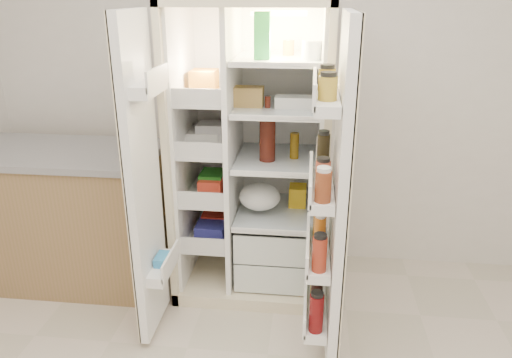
# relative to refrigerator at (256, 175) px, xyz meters

# --- Properties ---
(wall_back) EXTENTS (4.00, 0.02, 2.70)m
(wall_back) POSITION_rel_refrigerator_xyz_m (0.15, 0.35, 0.61)
(wall_back) COLOR silver
(wall_back) RESTS_ON floor
(refrigerator) EXTENTS (0.92, 0.70, 1.80)m
(refrigerator) POSITION_rel_refrigerator_xyz_m (0.00, 0.00, 0.00)
(refrigerator) COLOR beige
(refrigerator) RESTS_ON floor
(freezer_door) EXTENTS (0.15, 0.40, 1.72)m
(freezer_door) POSITION_rel_refrigerator_xyz_m (-0.51, -0.60, 0.15)
(freezer_door) COLOR white
(freezer_door) RESTS_ON floor
(fridge_door) EXTENTS (0.17, 0.58, 1.72)m
(fridge_door) POSITION_rel_refrigerator_xyz_m (0.47, -0.69, 0.13)
(fridge_door) COLOR white
(fridge_door) RESTS_ON floor
(kitchen_counter) EXTENTS (1.25, 0.67, 0.91)m
(kitchen_counter) POSITION_rel_refrigerator_xyz_m (-1.23, -0.13, -0.29)
(kitchen_counter) COLOR olive
(kitchen_counter) RESTS_ON floor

